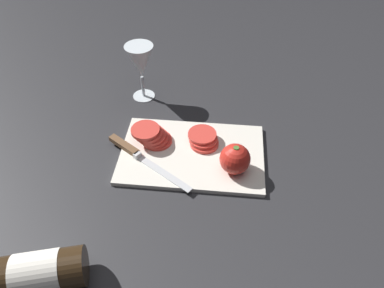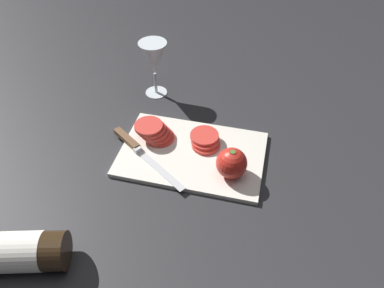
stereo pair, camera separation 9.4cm
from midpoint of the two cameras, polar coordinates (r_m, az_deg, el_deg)
name	(u,v)px [view 1 (the left image)]	position (r m, az deg, el deg)	size (l,w,h in m)	color
ground_plane	(208,166)	(0.94, -0.42, -3.45)	(3.00, 3.00, 0.00)	#28282B
cutting_board	(192,154)	(0.96, -2.78, -1.68)	(0.37, 0.24, 0.01)	silver
wine_bottle	(23,275)	(0.81, -27.59, -17.47)	(0.33, 0.14, 0.08)	#332314
wine_glass	(140,64)	(1.11, -10.32, 11.89)	(0.08, 0.08, 0.17)	silver
whole_tomato	(235,159)	(0.89, 3.59, -2.44)	(0.07, 0.07, 0.08)	red
knife	(132,151)	(0.97, -11.86, -1.16)	(0.24, 0.17, 0.01)	silver
tomato_slice_stack_near	(203,139)	(0.97, -1.01, 0.64)	(0.08, 0.09, 0.03)	#D63D33
tomato_slice_stack_far	(152,135)	(0.98, -8.89, 1.18)	(0.10, 0.08, 0.04)	#D63D33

